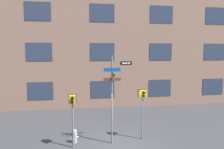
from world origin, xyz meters
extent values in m
plane|color=#38383A|center=(0.00, 0.00, 0.00)|extent=(60.00, 60.00, 0.00)
cube|color=#936B56|center=(0.00, 7.66, 7.50)|extent=(24.00, 0.60, 14.99)
cube|color=#2D384C|center=(-4.80, 7.34, 1.50)|extent=(1.91, 0.03, 1.37)
cube|color=#2D384C|center=(0.00, 7.34, 1.50)|extent=(1.91, 0.03, 1.37)
cube|color=#2D384C|center=(4.80, 7.34, 1.50)|extent=(1.91, 0.03, 1.37)
cube|color=#2D384C|center=(9.60, 7.34, 1.50)|extent=(1.91, 0.03, 1.37)
cube|color=#2D384C|center=(-4.80, 7.34, 4.50)|extent=(1.91, 0.03, 1.37)
cube|color=#2D384C|center=(0.00, 7.34, 4.50)|extent=(1.91, 0.03, 1.37)
cube|color=#2D384C|center=(4.80, 7.34, 4.50)|extent=(1.91, 0.03, 1.37)
cube|color=#2D384C|center=(9.60, 7.34, 4.50)|extent=(1.91, 0.03, 1.37)
cube|color=#2D384C|center=(-4.80, 7.34, 7.50)|extent=(1.91, 0.03, 1.37)
cube|color=#2D384C|center=(0.00, 7.34, 7.50)|extent=(1.91, 0.03, 1.37)
cube|color=#2D384C|center=(4.80, 7.34, 7.50)|extent=(1.91, 0.03, 1.37)
cube|color=#2D384C|center=(9.60, 7.34, 7.50)|extent=(1.91, 0.03, 1.37)
cylinder|color=slate|center=(-0.28, 0.46, 2.17)|extent=(0.09, 0.09, 4.33)
cube|color=slate|center=(0.07, 0.46, 3.96)|extent=(0.68, 0.05, 0.05)
cube|color=#14478C|center=(-0.28, 0.40, 3.66)|extent=(0.81, 0.02, 0.18)
cube|color=#196B2D|center=(-0.22, 0.46, 3.42)|extent=(0.02, 0.93, 0.16)
cube|color=brown|center=(-0.28, 0.40, 3.20)|extent=(0.83, 0.02, 0.15)
cube|color=black|center=(0.41, 0.45, 3.96)|extent=(0.56, 0.02, 0.18)
cube|color=white|center=(0.37, 0.44, 3.96)|extent=(0.32, 0.01, 0.07)
cone|color=white|center=(0.57, 0.44, 3.96)|extent=(0.10, 0.14, 0.14)
cylinder|color=slate|center=(-2.16, 0.25, 1.06)|extent=(0.08, 0.08, 2.13)
cube|color=gold|center=(-2.16, 0.25, 2.32)|extent=(0.30, 0.26, 0.38)
cube|color=black|center=(-2.16, 0.39, 2.32)|extent=(0.36, 0.02, 0.44)
cylinder|color=black|center=(-2.16, 0.06, 2.41)|extent=(0.13, 0.12, 0.13)
cylinder|color=black|center=(-2.16, 0.06, 2.23)|extent=(0.13, 0.12, 0.13)
cylinder|color=orange|center=(-2.16, 0.11, 2.41)|extent=(0.11, 0.01, 0.11)
cylinder|color=slate|center=(1.34, 0.75, 1.11)|extent=(0.08, 0.08, 2.22)
cube|color=gold|center=(1.34, 0.75, 2.39)|extent=(0.36, 0.26, 0.34)
cube|color=black|center=(1.34, 0.89, 2.39)|extent=(0.42, 0.02, 0.40)
cylinder|color=black|center=(1.34, 0.56, 2.47)|extent=(0.12, 0.12, 0.12)
cylinder|color=black|center=(1.34, 0.56, 2.31)|extent=(0.12, 0.12, 0.12)
cylinder|color=#EA4C14|center=(1.34, 0.61, 2.47)|extent=(0.10, 0.01, 0.10)
cylinder|color=#A5A5A8|center=(-2.10, 0.80, 0.26)|extent=(0.23, 0.23, 0.52)
sphere|color=#A5A5A8|center=(-2.10, 0.80, 0.59)|extent=(0.20, 0.20, 0.20)
cylinder|color=#A5A5A8|center=(-2.26, 0.80, 0.29)|extent=(0.08, 0.08, 0.08)
cylinder|color=#A5A5A8|center=(-1.95, 0.80, 0.29)|extent=(0.08, 0.08, 0.08)
camera|label=1|loc=(-1.83, -9.83, 4.53)|focal=35.00mm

